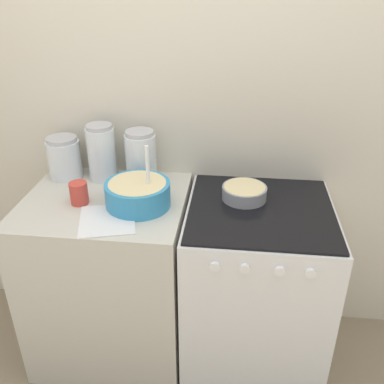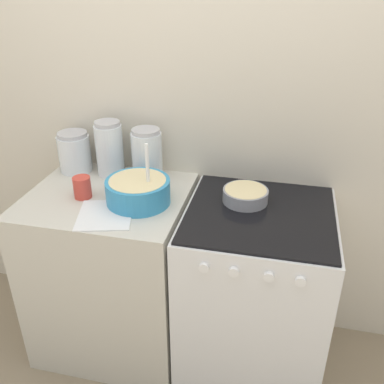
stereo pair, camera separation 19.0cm
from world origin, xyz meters
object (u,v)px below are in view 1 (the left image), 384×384
(storage_jar_middle, at_px, (102,156))
(storage_jar_right, at_px, (141,160))
(stove, at_px, (254,287))
(storage_jar_left, at_px, (65,160))
(tin_can, at_px, (79,193))
(mixing_bowl, at_px, (138,193))
(baking_pan, at_px, (244,192))

(storage_jar_middle, xyz_separation_m, storage_jar_right, (0.19, 0.00, -0.01))
(stove, xyz_separation_m, storage_jar_right, (-0.58, 0.22, 0.55))
(storage_jar_left, bearing_deg, tin_can, -58.24)
(stove, bearing_deg, storage_jar_middle, 164.15)
(stove, distance_m, storage_jar_right, 0.83)
(storage_jar_right, bearing_deg, storage_jar_left, 180.00)
(stove, relative_size, storage_jar_left, 4.28)
(tin_can, bearing_deg, storage_jar_right, 49.49)
(storage_jar_left, xyz_separation_m, tin_can, (0.16, -0.26, -0.04))
(storage_jar_middle, xyz_separation_m, tin_can, (-0.03, -0.26, -0.07))
(stove, relative_size, storage_jar_middle, 3.18)
(mixing_bowl, distance_m, baking_pan, 0.48)
(mixing_bowl, xyz_separation_m, baking_pan, (0.46, 0.12, -0.03))
(storage_jar_right, xyz_separation_m, tin_can, (-0.23, -0.26, -0.06))
(storage_jar_left, relative_size, storage_jar_right, 0.81)
(stove, bearing_deg, storage_jar_right, 159.25)
(stove, height_order, storage_jar_right, storage_jar_right)
(baking_pan, bearing_deg, storage_jar_middle, 168.79)
(storage_jar_middle, bearing_deg, baking_pan, -11.21)
(storage_jar_middle, height_order, storage_jar_right, storage_jar_middle)
(mixing_bowl, distance_m, storage_jar_right, 0.26)
(storage_jar_left, xyz_separation_m, storage_jar_right, (0.39, 0.00, 0.02))
(stove, relative_size, baking_pan, 4.36)
(baking_pan, relative_size, storage_jar_left, 0.98)
(storage_jar_left, distance_m, storage_jar_right, 0.39)
(baking_pan, height_order, storage_jar_right, storage_jar_right)
(mixing_bowl, bearing_deg, storage_jar_middle, 132.64)
(stove, bearing_deg, tin_can, -176.89)
(mixing_bowl, xyz_separation_m, storage_jar_right, (-0.04, 0.25, 0.05))
(storage_jar_middle, bearing_deg, stove, -15.85)
(storage_jar_left, bearing_deg, mixing_bowl, -30.68)
(storage_jar_left, distance_m, storage_jar_middle, 0.20)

